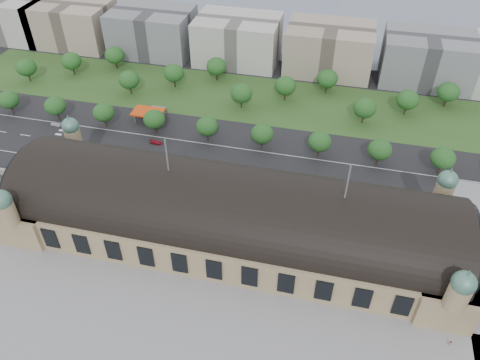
% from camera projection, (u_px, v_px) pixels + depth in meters
% --- Properties ---
extents(ground, '(900.00, 900.00, 0.00)m').
position_uv_depth(ground, '(231.00, 237.00, 160.43)').
color(ground, black).
rests_on(ground, ground).
extents(station, '(150.00, 48.40, 44.30)m').
position_uv_depth(station, '(231.00, 215.00, 153.83)').
color(station, tan).
rests_on(station, ground).
extents(plaza_south, '(190.00, 48.00, 0.12)m').
position_uv_depth(plaza_south, '(226.00, 360.00, 125.87)').
color(plaza_south, gray).
rests_on(plaza_south, ground).
extents(road_slab, '(260.00, 26.00, 0.10)m').
position_uv_depth(road_slab, '(207.00, 162.00, 192.32)').
color(road_slab, black).
rests_on(road_slab, ground).
extents(grass_belt, '(300.00, 45.00, 0.10)m').
position_uv_depth(grass_belt, '(248.00, 98.00, 232.40)').
color(grass_belt, '#2C4C1E').
rests_on(grass_belt, ground).
extents(petrol_station, '(14.00, 13.00, 5.05)m').
position_uv_depth(petrol_station, '(153.00, 112.00, 216.82)').
color(petrol_station, '#CF3F0C').
rests_on(petrol_station, ground).
extents(office_0, '(45.00, 32.00, 24.00)m').
position_uv_depth(office_0, '(13.00, 17.00, 282.21)').
color(office_0, '#B3B1AA').
rests_on(office_0, ground).
extents(office_1, '(45.00, 32.00, 24.00)m').
position_uv_depth(office_1, '(73.00, 23.00, 275.06)').
color(office_1, '#A1907F').
rests_on(office_1, ground).
extents(office_2, '(45.00, 32.00, 24.00)m').
position_uv_depth(office_2, '(153.00, 31.00, 266.11)').
color(office_2, slate).
rests_on(office_2, ground).
extents(office_3, '(45.00, 32.00, 24.00)m').
position_uv_depth(office_3, '(238.00, 40.00, 257.17)').
color(office_3, '#B3B1AA').
rests_on(office_3, ground).
extents(office_4, '(45.00, 32.00, 24.00)m').
position_uv_depth(office_4, '(329.00, 49.00, 248.23)').
color(office_4, '#A1907F').
rests_on(office_4, ground).
extents(office_5, '(45.00, 32.00, 24.00)m').
position_uv_depth(office_5, '(427.00, 59.00, 239.28)').
color(office_5, slate).
rests_on(office_5, ground).
extents(tree_row_0, '(9.60, 9.60, 11.52)m').
position_uv_depth(tree_row_0, '(9.00, 100.00, 216.61)').
color(tree_row_0, '#2D2116').
rests_on(tree_row_0, ground).
extents(tree_row_1, '(9.60, 9.60, 11.52)m').
position_uv_depth(tree_row_1, '(55.00, 106.00, 212.32)').
color(tree_row_1, '#2D2116').
rests_on(tree_row_1, ground).
extents(tree_row_2, '(9.60, 9.60, 11.52)m').
position_uv_depth(tree_row_2, '(104.00, 112.00, 208.02)').
color(tree_row_2, '#2D2116').
rests_on(tree_row_2, ground).
extents(tree_row_3, '(9.60, 9.60, 11.52)m').
position_uv_depth(tree_row_3, '(154.00, 119.00, 203.73)').
color(tree_row_3, '#2D2116').
rests_on(tree_row_3, ground).
extents(tree_row_4, '(9.60, 9.60, 11.52)m').
position_uv_depth(tree_row_4, '(207.00, 126.00, 199.44)').
color(tree_row_4, '#2D2116').
rests_on(tree_row_4, ground).
extents(tree_row_5, '(9.60, 9.60, 11.52)m').
position_uv_depth(tree_row_5, '(262.00, 134.00, 195.15)').
color(tree_row_5, '#2D2116').
rests_on(tree_row_5, ground).
extents(tree_row_6, '(9.60, 9.60, 11.52)m').
position_uv_depth(tree_row_6, '(320.00, 142.00, 190.85)').
color(tree_row_6, '#2D2116').
rests_on(tree_row_6, ground).
extents(tree_row_7, '(9.60, 9.60, 11.52)m').
position_uv_depth(tree_row_7, '(380.00, 150.00, 186.56)').
color(tree_row_7, '#2D2116').
rests_on(tree_row_7, ground).
extents(tree_row_8, '(9.60, 9.60, 11.52)m').
position_uv_depth(tree_row_8, '(443.00, 158.00, 182.27)').
color(tree_row_8, '#2D2116').
rests_on(tree_row_8, ground).
extents(tree_belt_0, '(10.40, 10.40, 12.48)m').
position_uv_depth(tree_belt_0, '(26.00, 67.00, 240.35)').
color(tree_belt_0, '#2D2116').
rests_on(tree_belt_0, ground).
extents(tree_belt_1, '(10.40, 10.40, 12.48)m').
position_uv_depth(tree_belt_1, '(71.00, 61.00, 245.89)').
color(tree_belt_1, '#2D2116').
rests_on(tree_belt_1, ground).
extents(tree_belt_2, '(10.40, 10.40, 12.48)m').
position_uv_depth(tree_belt_2, '(115.00, 55.00, 251.43)').
color(tree_belt_2, '#2D2116').
rests_on(tree_belt_2, ground).
extents(tree_belt_3, '(10.40, 10.40, 12.48)m').
position_uv_depth(tree_belt_3, '(129.00, 80.00, 230.15)').
color(tree_belt_3, '#2D2116').
rests_on(tree_belt_3, ground).
extents(tree_belt_4, '(10.40, 10.40, 12.48)m').
position_uv_depth(tree_belt_4, '(174.00, 73.00, 235.69)').
color(tree_belt_4, '#2D2116').
rests_on(tree_belt_4, ground).
extents(tree_belt_5, '(10.40, 10.40, 12.48)m').
position_uv_depth(tree_belt_5, '(216.00, 66.00, 241.24)').
color(tree_belt_5, '#2D2116').
rests_on(tree_belt_5, ground).
extents(tree_belt_6, '(10.40, 10.40, 12.48)m').
position_uv_depth(tree_belt_6, '(241.00, 93.00, 219.96)').
color(tree_belt_6, '#2D2116').
rests_on(tree_belt_6, ground).
extents(tree_belt_7, '(10.40, 10.40, 12.48)m').
position_uv_depth(tree_belt_7, '(285.00, 86.00, 225.50)').
color(tree_belt_7, '#2D2116').
rests_on(tree_belt_7, ground).
extents(tree_belt_8, '(10.40, 10.40, 12.48)m').
position_uv_depth(tree_belt_8, '(327.00, 79.00, 231.04)').
color(tree_belt_8, '#2D2116').
rests_on(tree_belt_8, ground).
extents(tree_belt_9, '(10.40, 10.40, 12.48)m').
position_uv_depth(tree_belt_9, '(365.00, 108.00, 209.76)').
color(tree_belt_9, '#2D2116').
rests_on(tree_belt_9, ground).
extents(tree_belt_10, '(10.40, 10.40, 12.48)m').
position_uv_depth(tree_belt_10, '(408.00, 100.00, 215.30)').
color(tree_belt_10, '#2D2116').
rests_on(tree_belt_10, ground).
extents(tree_belt_11, '(10.40, 10.40, 12.48)m').
position_uv_depth(tree_belt_11, '(449.00, 92.00, 220.85)').
color(tree_belt_11, '#2D2116').
rests_on(tree_belt_11, ground).
extents(traffic_car_1, '(4.73, 2.00, 1.52)m').
position_uv_depth(traffic_car_1, '(56.00, 124.00, 212.78)').
color(traffic_car_1, '#989CA1').
rests_on(traffic_car_1, ground).
extents(traffic_car_2, '(5.25, 2.54, 1.44)m').
position_uv_depth(traffic_car_2, '(147.00, 157.00, 193.83)').
color(traffic_car_2, black).
rests_on(traffic_car_2, ground).
extents(traffic_car_3, '(5.32, 2.29, 1.53)m').
position_uv_depth(traffic_car_3, '(156.00, 142.00, 202.00)').
color(traffic_car_3, maroon).
rests_on(traffic_car_3, ground).
extents(traffic_car_4, '(3.92, 1.97, 1.28)m').
position_uv_depth(traffic_car_4, '(249.00, 182.00, 181.75)').
color(traffic_car_4, '#1A163F').
rests_on(traffic_car_4, ground).
extents(traffic_car_5, '(4.17, 1.75, 1.34)m').
position_uv_depth(traffic_car_5, '(367.00, 186.00, 179.76)').
color(traffic_car_5, '#53555A').
rests_on(traffic_car_5, ground).
extents(parked_car_0, '(4.39, 3.28, 1.38)m').
position_uv_depth(parked_car_0, '(63.00, 160.00, 192.54)').
color(parked_car_0, black).
rests_on(parked_car_0, ground).
extents(parked_car_1, '(5.86, 4.21, 1.48)m').
position_uv_depth(parked_car_1, '(68.00, 161.00, 192.09)').
color(parked_car_1, maroon).
rests_on(parked_car_1, ground).
extents(parked_car_2, '(5.26, 4.42, 1.44)m').
position_uv_depth(parked_car_2, '(138.00, 172.00, 186.59)').
color(parked_car_2, '#191C46').
rests_on(parked_car_2, ground).
extents(parked_car_3, '(5.05, 3.43, 1.60)m').
position_uv_depth(parked_car_3, '(97.00, 171.00, 186.77)').
color(parked_car_3, '#515258').
rests_on(parked_car_3, ground).
extents(parked_car_4, '(4.25, 3.55, 1.37)m').
position_uv_depth(parked_car_4, '(141.00, 174.00, 185.44)').
color(parked_car_4, silver).
rests_on(parked_car_4, ground).
extents(parked_car_5, '(5.26, 4.55, 1.35)m').
position_uv_depth(parked_car_5, '(193.00, 186.00, 180.03)').
color(parked_car_5, gray).
rests_on(parked_car_5, ground).
extents(parked_car_6, '(5.68, 4.44, 1.54)m').
position_uv_depth(parked_car_6, '(176.00, 183.00, 181.21)').
color(parked_car_6, black).
rests_on(parked_car_6, ground).
extents(bus_west, '(13.58, 4.18, 3.72)m').
position_uv_depth(bus_west, '(241.00, 176.00, 182.58)').
color(bus_west, red).
rests_on(bus_west, ground).
extents(bus_mid, '(12.77, 3.73, 3.51)m').
position_uv_depth(bus_mid, '(244.00, 180.00, 180.94)').
color(bus_mid, silver).
rests_on(bus_mid, ground).
extents(bus_east, '(13.17, 4.23, 3.60)m').
position_uv_depth(bus_east, '(291.00, 190.00, 176.44)').
color(bus_east, silver).
rests_on(bus_east, ground).
extents(pedestrian_0, '(1.01, 0.68, 1.92)m').
position_uv_depth(pedestrian_0, '(450.00, 343.00, 128.55)').
color(pedestrian_0, gray).
rests_on(pedestrian_0, ground).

